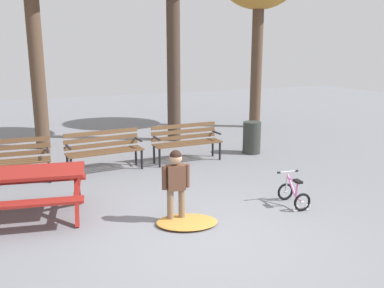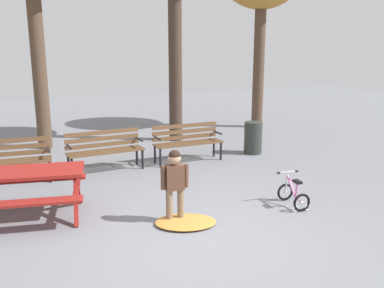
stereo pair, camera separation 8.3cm
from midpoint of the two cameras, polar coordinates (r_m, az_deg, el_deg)
name	(u,v)px [view 2 (the right image)]	position (r m, az deg, el deg)	size (l,w,h in m)	color
ground	(200,238)	(5.83, 1.59, -12.91)	(36.00, 36.00, 0.00)	slate
picnic_table	(22,182)	(6.73, -22.09, -4.85)	(2.02, 1.66, 0.79)	maroon
park_bench_far_left	(8,157)	(8.68, -23.90, -1.68)	(1.63, 0.57, 0.85)	brown
park_bench_left	(105,147)	(8.91, -11.73, -0.44)	(1.63, 0.57, 0.85)	brown
park_bench_right	(187,139)	(9.48, -0.43, 0.65)	(1.61, 0.48, 0.85)	brown
child_standing	(175,180)	(6.11, -2.02, -4.99)	(0.42, 0.19, 1.11)	#7F664C
kids_bicycle	(294,194)	(7.07, 14.20, -6.77)	(0.41, 0.59, 0.54)	black
leaf_pile	(186,222)	(6.24, -0.50, -10.74)	(0.91, 0.64, 0.07)	#C68438
trash_bin	(253,138)	(10.31, 8.67, 0.86)	(0.44, 0.44, 0.79)	#2D332D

